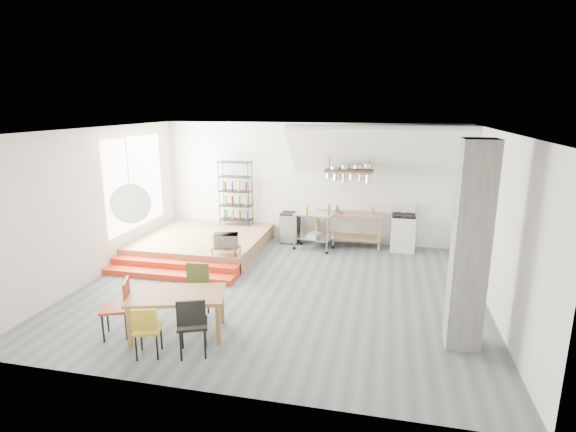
% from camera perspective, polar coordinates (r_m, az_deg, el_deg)
% --- Properties ---
extents(floor, '(8.00, 8.00, 0.00)m').
position_cam_1_polar(floor, '(9.29, -1.15, -9.23)').
color(floor, '#545E61').
rests_on(floor, ground).
extents(wall_back, '(8.00, 0.04, 3.20)m').
position_cam_1_polar(wall_back, '(12.14, 2.75, 4.20)').
color(wall_back, silver).
rests_on(wall_back, ground).
extents(wall_left, '(0.04, 7.00, 3.20)m').
position_cam_1_polar(wall_left, '(10.46, -23.01, 1.51)').
color(wall_left, silver).
rests_on(wall_left, ground).
extents(wall_right, '(0.04, 7.00, 3.20)m').
position_cam_1_polar(wall_right, '(8.76, 25.13, -0.97)').
color(wall_right, silver).
rests_on(wall_right, ground).
extents(ceiling, '(8.00, 7.00, 0.02)m').
position_cam_1_polar(ceiling, '(8.55, -1.26, 10.90)').
color(ceiling, white).
rests_on(ceiling, wall_back).
extents(slope_ceiling, '(4.40, 1.44, 1.32)m').
position_cam_1_polar(slope_ceiling, '(11.24, 11.43, 8.05)').
color(slope_ceiling, white).
rests_on(slope_ceiling, wall_back).
extents(window_pane, '(0.02, 2.50, 2.20)m').
position_cam_1_polar(window_pane, '(11.64, -18.79, 4.05)').
color(window_pane, white).
rests_on(window_pane, wall_left).
extents(platform, '(3.00, 3.00, 0.40)m').
position_cam_1_polar(platform, '(11.77, -10.73, -3.37)').
color(platform, '#916D48').
rests_on(platform, ground).
extents(step_lower, '(3.00, 0.35, 0.13)m').
position_cam_1_polar(step_lower, '(10.15, -15.04, -7.24)').
color(step_lower, red).
rests_on(step_lower, ground).
extents(step_upper, '(3.00, 0.35, 0.27)m').
position_cam_1_polar(step_upper, '(10.42, -14.17, -6.25)').
color(step_upper, red).
rests_on(step_upper, ground).
extents(concrete_column, '(0.50, 0.50, 3.20)m').
position_cam_1_polar(concrete_column, '(7.20, 22.13, -3.70)').
color(concrete_column, slate).
rests_on(concrete_column, ground).
extents(kitchen_counter, '(1.80, 0.60, 0.91)m').
position_cam_1_polar(kitchen_counter, '(11.87, 7.64, -0.95)').
color(kitchen_counter, '#916D48').
rests_on(kitchen_counter, ground).
extents(stove, '(0.60, 0.60, 1.18)m').
position_cam_1_polar(stove, '(11.89, 14.35, -1.98)').
color(stove, white).
rests_on(stove, ground).
extents(pot_rack, '(1.20, 0.50, 1.43)m').
position_cam_1_polar(pot_rack, '(11.37, 7.89, 5.34)').
color(pot_rack, '#442A1B').
rests_on(pot_rack, ceiling).
extents(wire_shelving, '(0.88, 0.38, 1.80)m').
position_cam_1_polar(wire_shelving, '(12.40, -6.66, 3.05)').
color(wire_shelving, black).
rests_on(wire_shelving, platform).
extents(microwave_shelf, '(0.60, 0.40, 0.16)m').
position_cam_1_polar(microwave_shelf, '(10.16, -7.86, -3.99)').
color(microwave_shelf, '#916D48').
rests_on(microwave_shelf, platform).
extents(paper_lantern, '(0.60, 0.60, 0.60)m').
position_cam_1_polar(paper_lantern, '(7.20, -19.34, 1.49)').
color(paper_lantern, white).
rests_on(paper_lantern, ceiling).
extents(dining_table, '(1.68, 1.23, 0.71)m').
position_cam_1_polar(dining_table, '(7.54, -13.91, -10.09)').
color(dining_table, brown).
rests_on(dining_table, ground).
extents(chair_mustard, '(0.47, 0.47, 0.82)m').
position_cam_1_polar(chair_mustard, '(7.07, -17.53, -13.32)').
color(chair_mustard, '#AC901D').
rests_on(chair_mustard, ground).
extents(chair_black, '(0.57, 0.57, 0.95)m').
position_cam_1_polar(chair_black, '(6.90, -12.09, -12.97)').
color(chair_black, black).
rests_on(chair_black, ground).
extents(chair_olive, '(0.46, 0.46, 0.94)m').
position_cam_1_polar(chair_olive, '(8.16, -11.60, -8.65)').
color(chair_olive, '#525E2C').
rests_on(chair_olive, ground).
extents(chair_red, '(0.57, 0.57, 0.95)m').
position_cam_1_polar(chair_red, '(7.80, -20.56, -10.33)').
color(chair_red, '#9D2C16').
rests_on(chair_red, ground).
extents(rolling_cart, '(1.05, 0.72, 0.96)m').
position_cam_1_polar(rolling_cart, '(11.54, 3.31, -1.32)').
color(rolling_cart, silver).
rests_on(rolling_cart, ground).
extents(mini_fridge, '(0.48, 0.48, 0.82)m').
position_cam_1_polar(mini_fridge, '(12.20, 0.28, -1.47)').
color(mini_fridge, black).
rests_on(mini_fridge, ground).
extents(microwave, '(0.61, 0.49, 0.30)m').
position_cam_1_polar(microwave, '(10.11, -7.89, -3.10)').
color(microwave, beige).
rests_on(microwave, microwave_shelf).
extents(bowl, '(0.28, 0.28, 0.06)m').
position_cam_1_polar(bowl, '(11.77, 6.48, 0.53)').
color(bowl, silver).
rests_on(bowl, kitchen_counter).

